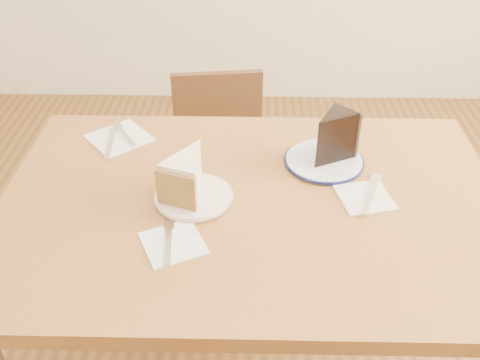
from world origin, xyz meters
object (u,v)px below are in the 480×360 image
table (251,231)px  chair_far (221,172)px  plate_navy (324,161)px  carrot_cake (190,174)px  plate_cream (194,197)px  chocolate_cake (331,140)px

table → chair_far: (-0.11, 0.58, -0.23)m
plate_navy → carrot_cake: carrot_cake is taller
chair_far → plate_cream: plate_cream is taller
carrot_cake → chair_far: bearing=105.1°
chair_far → table: bearing=93.4°
chair_far → plate_navy: 0.61m
plate_cream → table: bearing=-0.6°
plate_navy → carrot_cake: size_ratio=1.49×
chair_far → plate_cream: (-0.03, -0.58, 0.33)m
plate_cream → chocolate_cake: (0.34, 0.16, 0.07)m
plate_cream → chocolate_cake: bearing=25.1°
plate_navy → plate_cream: bearing=-153.9°
table → chocolate_cake: 0.31m
plate_navy → table: bearing=-139.4°
chair_far → chocolate_cake: size_ratio=6.40×
plate_cream → plate_navy: (0.32, 0.16, 0.00)m
plate_navy → chocolate_cake: bearing=-9.6°
chair_far → plate_cream: 0.67m
plate_cream → plate_navy: size_ratio=0.91×
carrot_cake → chocolate_cake: chocolate_cake is taller
table → plate_navy: (0.19, 0.16, 0.10)m
table → plate_cream: (-0.14, 0.00, 0.10)m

